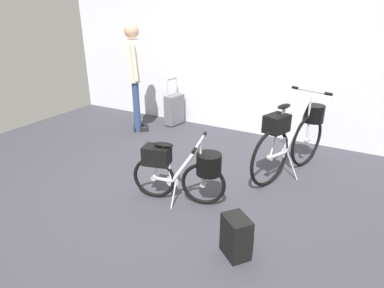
# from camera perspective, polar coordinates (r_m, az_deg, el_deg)

# --- Properties ---
(ground_plane) EXTENTS (7.40, 7.40, 0.00)m
(ground_plane) POSITION_cam_1_polar(r_m,az_deg,el_deg) (3.71, -2.30, -9.36)
(ground_plane) COLOR #38383F
(back_wall) EXTENTS (7.40, 0.10, 2.93)m
(back_wall) POSITION_cam_1_polar(r_m,az_deg,el_deg) (5.40, 11.51, 16.82)
(back_wall) COLOR silver
(back_wall) RESTS_ON ground_plane
(folding_bike_foreground) EXTENTS (1.01, 0.52, 0.74)m
(folding_bike_foreground) POSITION_cam_1_polar(r_m,az_deg,el_deg) (3.47, -1.71, -4.23)
(folding_bike_foreground) COLOR black
(folding_bike_foreground) RESTS_ON ground_plane
(display_bike_left) EXTENTS (0.64, 1.44, 1.05)m
(display_bike_left) POSITION_cam_1_polar(r_m,az_deg,el_deg) (4.22, 17.13, 1.42)
(display_bike_left) COLOR black
(display_bike_left) RESTS_ON ground_plane
(visitor_near_wall) EXTENTS (0.39, 0.43, 1.75)m
(visitor_near_wall) POSITION_cam_1_polar(r_m,az_deg,el_deg) (5.55, -9.96, 12.33)
(visitor_near_wall) COLOR navy
(visitor_near_wall) RESTS_ON ground_plane
(rolling_suitcase) EXTENTS (0.23, 0.38, 0.83)m
(rolling_suitcase) POSITION_cam_1_polar(r_m,az_deg,el_deg) (5.93, -3.08, 6.02)
(rolling_suitcase) COLOR slate
(rolling_suitcase) RESTS_ON ground_plane
(backpack_on_floor) EXTENTS (0.31, 0.30, 0.37)m
(backpack_on_floor) POSITION_cam_1_polar(r_m,az_deg,el_deg) (2.89, 7.74, -15.64)
(backpack_on_floor) COLOR black
(backpack_on_floor) RESTS_ON ground_plane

